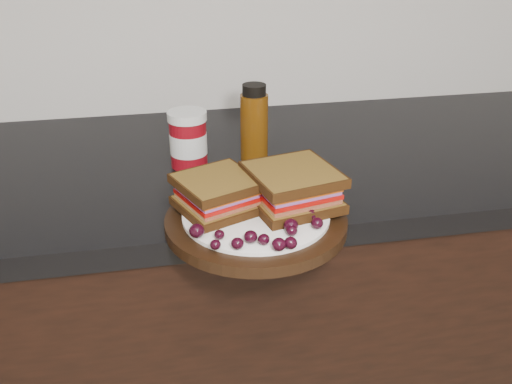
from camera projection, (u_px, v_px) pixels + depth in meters
base_cabinets at (172, 349)px, 1.31m from camera, size 3.96×0.58×0.86m
countertop at (157, 172)px, 1.11m from camera, size 3.98×0.60×0.04m
plate at (256, 222)px, 0.88m from camera, size 0.28×0.28×0.02m
sandwich_left at (218, 194)px, 0.87m from camera, size 0.15×0.15×0.05m
sandwich_right at (293, 187)px, 0.88m from camera, size 0.15×0.15×0.06m
grape_0 at (197, 231)px, 0.80m from camera, size 0.02×0.02×0.02m
grape_1 at (219, 235)px, 0.80m from camera, size 0.02×0.02×0.01m
grape_2 at (215, 245)px, 0.78m from camera, size 0.02×0.02×0.01m
grape_3 at (237, 243)px, 0.78m from camera, size 0.02×0.02×0.02m
grape_4 at (251, 237)px, 0.79m from camera, size 0.02×0.02×0.02m
grape_5 at (264, 239)px, 0.79m from camera, size 0.02×0.02×0.02m
grape_6 at (279, 244)px, 0.77m from camera, size 0.02×0.02×0.02m
grape_7 at (291, 243)px, 0.78m from camera, size 0.02×0.02×0.02m
grape_8 at (292, 231)px, 0.81m from camera, size 0.02×0.02×0.02m
grape_9 at (291, 225)px, 0.82m from camera, size 0.02×0.02×0.02m
grape_10 at (317, 223)px, 0.83m from camera, size 0.02×0.02×0.02m
grape_11 at (311, 215)px, 0.85m from camera, size 0.02×0.02×0.02m
grape_12 at (321, 212)px, 0.86m from camera, size 0.02×0.02×0.01m
grape_13 at (316, 198)px, 0.90m from camera, size 0.02×0.02×0.02m
grape_14 at (300, 196)px, 0.91m from camera, size 0.02×0.02×0.01m
grape_15 at (283, 200)px, 0.89m from camera, size 0.02×0.02×0.02m
grape_16 at (223, 195)px, 0.91m from camera, size 0.02×0.02×0.02m
grape_17 at (218, 197)px, 0.90m from camera, size 0.02×0.02×0.02m
grape_18 at (209, 205)px, 0.88m from camera, size 0.02×0.02×0.02m
grape_19 at (203, 204)px, 0.88m from camera, size 0.02×0.02×0.02m
grape_20 at (215, 215)px, 0.85m from camera, size 0.02×0.02×0.02m
grape_21 at (219, 215)px, 0.85m from camera, size 0.02×0.02×0.02m
grape_22 at (226, 200)px, 0.89m from camera, size 0.02×0.02×0.02m
grape_23 at (194, 202)px, 0.88m from camera, size 0.02×0.02×0.02m
grape_24 at (211, 208)px, 0.87m from camera, size 0.02×0.02×0.02m
condiment_jar at (188, 139)px, 1.07m from camera, size 0.08×0.08×0.11m
oil_bottle at (254, 122)px, 1.09m from camera, size 0.07×0.07×0.15m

